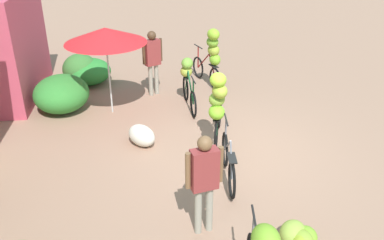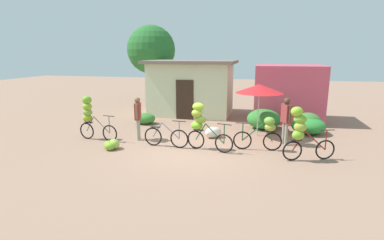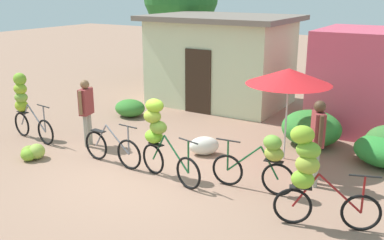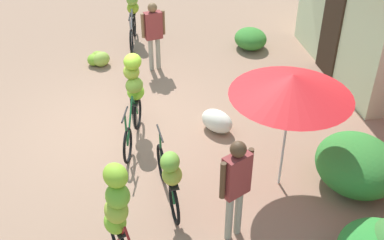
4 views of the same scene
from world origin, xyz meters
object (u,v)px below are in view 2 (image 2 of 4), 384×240
Objects in this scene: produce_sack at (213,132)px; shop_pink at (288,93)px; bicycle_by_shop at (264,131)px; person_vendor at (286,116)px; market_umbrella at (259,89)px; bicycle_rightmost at (301,130)px; bicycle_leftmost at (90,115)px; banana_pile_on_ground at (111,145)px; bicycle_near_pile at (166,137)px; person_bystander at (138,114)px; bicycle_center_loaded at (201,122)px; tree_behind_building at (151,50)px; building_low at (192,87)px.

shop_pink is at bearing 53.34° from produce_sack.
person_vendor is at bearing 48.81° from bicycle_by_shop.
shop_pink is at bearing 68.10° from market_umbrella.
bicycle_rightmost is at bearing -32.46° from produce_sack.
person_vendor is at bearing -94.68° from shop_pink.
bicycle_by_shop is (6.57, 0.14, -0.28)m from bicycle_leftmost.
banana_pile_on_ground is (-6.32, -6.42, -1.21)m from shop_pink.
bicycle_near_pile is at bearing -173.45° from bicycle_by_shop.
person_bystander is at bearing 11.78° from bicycle_leftmost.
person_bystander is (-5.86, -5.07, -0.34)m from shop_pink.
banana_pile_on_ground is (-4.96, -3.03, -1.77)m from market_umbrella.
market_umbrella is 2.29m from bicycle_by_shop.
produce_sack is 0.40× the size of person_vendor.
bicycle_center_loaded is 1.00× the size of person_bystander.
person_bystander is at bearing -173.67° from person_vendor.
produce_sack is (5.33, -7.38, -3.30)m from tree_behind_building.
market_umbrella is at bearing 20.37° from person_bystander.
bicycle_rightmost reaches higher than bicycle_near_pile.
bicycle_leftmost is at bearing -114.06° from building_low.
person_bystander reaches higher than banana_pile_on_ground.
shop_pink reaches higher than bicycle_rightmost.
bicycle_near_pile is 1.01× the size of person_bystander.
market_umbrella is 6.07m from banana_pile_on_ground.
bicycle_by_shop is at bearing -82.24° from market_umbrella.
bicycle_near_pile is at bearing 175.25° from bicycle_rightmost.
shop_pink is 1.52× the size of market_umbrella.
building_low is 6.97× the size of banana_pile_on_ground.
market_umbrella is 1.26× the size of bicycle_center_loaded.
bicycle_leftmost is 1.03× the size of person_bystander.
banana_pile_on_ground is at bearing -166.75° from bicycle_center_loaded.
shop_pink is 1.87× the size of bicycle_leftmost.
tree_behind_building is 10.45m from banana_pile_on_ground.
tree_behind_building is 11.59m from bicycle_by_shop.
produce_sack is (-1.96, 1.18, -0.47)m from bicycle_by_shop.
person_vendor is at bearing 23.34° from bicycle_center_loaded.
tree_behind_building is at bearing 113.41° from bicycle_near_pile.
person_vendor is 5.53m from person_bystander.
bicycle_leftmost is 6.57m from bicycle_by_shop.
shop_pink is 7.75m from person_bystander.
bicycle_center_loaded is (4.42, -0.26, 0.00)m from bicycle_leftmost.
building_low is at bearing 94.75° from bicycle_near_pile.
bicycle_by_shop is at bearing -2.88° from person_bystander.
bicycle_by_shop is 0.98× the size of bicycle_rightmost.
market_umbrella is at bearing -43.41° from tree_behind_building.
building_low reaches higher than person_bystander.
building_low reaches higher than person_vendor.
bicycle_by_shop reaches higher than banana_pile_on_ground.
bicycle_center_loaded is 3.26m from banana_pile_on_ground.
bicycle_near_pile is at bearing -163.39° from person_vendor.
bicycle_leftmost is (-7.67, -5.44, -0.40)m from shop_pink.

